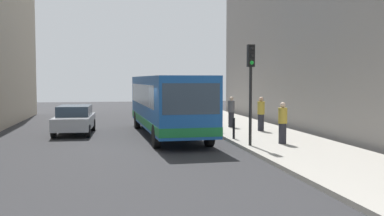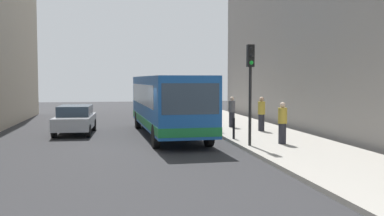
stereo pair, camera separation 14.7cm
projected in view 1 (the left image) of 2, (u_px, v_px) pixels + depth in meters
The scene contains 11 objects.
ground_plane at pixel (161, 148), 18.81m from camera, with size 80.00×80.00×0.00m, color #2D2D30.
sidewalk at pixel (284, 143), 19.77m from camera, with size 4.40×40.00×0.15m, color #ADA89E.
building_right at pixel (364, 16), 24.39m from camera, with size 7.00×32.00×12.60m, color gray.
bus at pixel (167, 102), 22.70m from camera, with size 2.98×11.12×3.00m.
car_beside_bus at pixel (75, 119), 23.52m from camera, with size 2.02×4.48×1.48m.
traffic_light at pixel (251, 75), 18.25m from camera, with size 0.28×0.33×4.10m.
bollard_near at pixel (234, 128), 20.49m from camera, with size 0.11×0.11×0.95m, color black.
bollard_mid at pixel (220, 123), 23.11m from camera, with size 0.11×0.11×0.95m, color black.
pedestrian_near_signal at pixel (283, 123), 18.89m from camera, with size 0.38×0.38×1.75m.
pedestrian_mid_sidewalk at pixel (261, 114), 23.64m from camera, with size 0.38×0.38×1.78m.
pedestrian_far_sidewalk at pixel (231, 112), 25.49m from camera, with size 0.38×0.38×1.73m.
Camera 1 is at (-2.06, -18.60, 2.84)m, focal length 42.23 mm.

